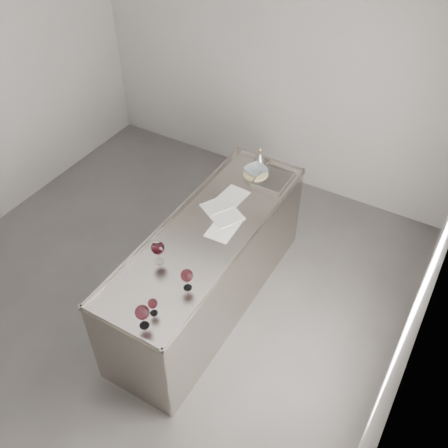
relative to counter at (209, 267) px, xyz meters
The scene contains 12 objects.
room_shell 1.10m from the counter, 148.97° to the right, with size 4.54×5.04×2.84m.
counter is the anchor object (origin of this frame).
wine_glass_left 0.82m from the counter, 105.79° to the right, with size 0.11×0.11×0.21m.
wine_glass_middle 1.25m from the counter, 83.17° to the right, with size 0.10×0.10×0.21m.
wine_glass_right 0.90m from the counter, 72.13° to the right, with size 0.10×0.10×0.19m.
wine_glass_small 1.12m from the counter, 82.68° to the right, with size 0.07×0.07×0.15m.
notebook 0.54m from the counter, 93.50° to the left, with size 0.46×0.41×0.02m.
loose_paper_top 0.68m from the counter, 95.27° to the left, with size 0.22×0.32×0.00m, color silver.
loose_paper_under 0.49m from the counter, 34.14° to the left, with size 0.22×0.31×0.00m, color white.
trivet 1.03m from the counter, 91.04° to the left, with size 0.25×0.25×0.02m, color beige.
ceramic_bowl 1.05m from the counter, 91.04° to the left, with size 0.21×0.21×0.05m, color #89999F.
wine_funnel 1.21m from the counter, 93.30° to the left, with size 0.14×0.14×0.21m.
Camera 1 is at (2.20, -2.34, 3.88)m, focal length 40.00 mm.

